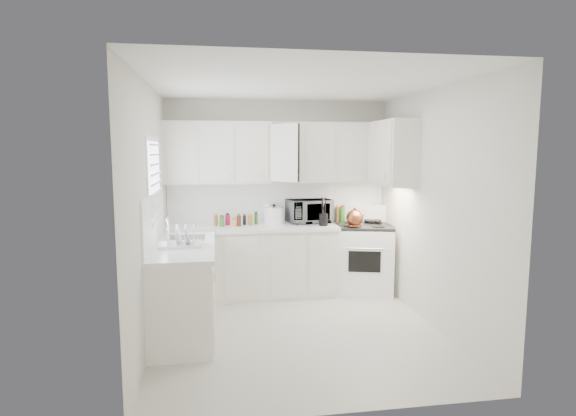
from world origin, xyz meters
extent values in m
plane|color=beige|center=(0.00, 0.00, 0.00)|extent=(3.20, 3.20, 0.00)
plane|color=white|center=(0.00, 0.00, 2.60)|extent=(3.20, 3.20, 0.00)
plane|color=beige|center=(0.00, 1.60, 1.30)|extent=(3.00, 0.00, 3.00)
plane|color=beige|center=(0.00, -1.60, 1.30)|extent=(3.00, 0.00, 3.00)
plane|color=beige|center=(-1.50, 0.00, 1.30)|extent=(0.00, 3.20, 3.20)
plane|color=beige|center=(1.50, 0.00, 1.30)|extent=(0.00, 3.20, 3.20)
cube|color=silver|center=(-0.39, 1.29, 0.93)|extent=(2.24, 0.64, 0.05)
cube|color=silver|center=(-1.19, 0.20, 0.93)|extent=(0.64, 1.62, 0.05)
cube|color=silver|center=(0.00, 1.59, 1.23)|extent=(2.98, 0.02, 0.55)
cube|color=silver|center=(-1.49, 0.20, 1.23)|extent=(0.02, 1.60, 0.55)
imported|color=gray|center=(0.41, 1.44, 1.14)|extent=(0.62, 0.42, 0.39)
cylinder|color=white|center=(-0.16, 1.49, 1.08)|extent=(0.12, 0.12, 0.27)
cylinder|color=olive|center=(-0.85, 1.42, 1.02)|extent=(0.06, 0.06, 0.13)
cylinder|color=#2F7426|center=(-0.78, 1.33, 1.02)|extent=(0.06, 0.06, 0.13)
cylinder|color=#C01946|center=(-0.70, 1.42, 1.02)|extent=(0.06, 0.06, 0.13)
cylinder|color=#F59B39|center=(-0.62, 1.33, 1.02)|extent=(0.06, 0.06, 0.13)
cylinder|color=#592119|center=(-0.55, 1.42, 1.02)|extent=(0.06, 0.06, 0.13)
cylinder|color=black|center=(-0.47, 1.33, 1.02)|extent=(0.06, 0.06, 0.13)
cylinder|color=olive|center=(-0.40, 1.42, 1.02)|extent=(0.06, 0.06, 0.13)
cylinder|color=#2F7426|center=(-0.32, 1.33, 1.02)|extent=(0.06, 0.06, 0.13)
cylinder|color=#C01946|center=(0.58, 1.46, 1.05)|extent=(0.06, 0.06, 0.19)
cylinder|color=#F59B39|center=(0.64, 1.40, 1.05)|extent=(0.06, 0.06, 0.19)
cylinder|color=#592119|center=(0.69, 1.46, 1.05)|extent=(0.06, 0.06, 0.19)
cylinder|color=black|center=(0.74, 1.40, 1.05)|extent=(0.06, 0.06, 0.19)
cylinder|color=olive|center=(0.80, 1.46, 1.05)|extent=(0.06, 0.06, 0.19)
cylinder|color=#2F7426|center=(0.85, 1.40, 1.05)|extent=(0.06, 0.06, 0.19)
camera|label=1|loc=(-0.85, -4.72, 1.94)|focal=28.98mm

